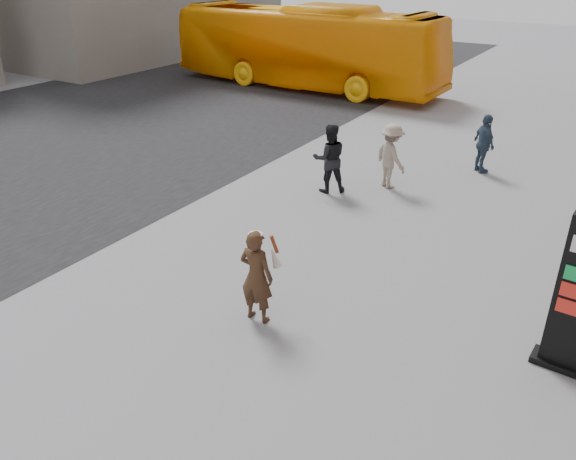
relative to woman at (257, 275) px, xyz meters
The scene contains 7 objects.
ground 1.16m from the woman, 28.43° to the left, with size 100.00×100.00×0.00m, color #9E9EA3.
road 13.48m from the woman, 156.51° to the left, with size 16.00×60.00×0.01m, color black.
woman is the anchor object (origin of this frame).
bus 18.98m from the woman, 117.96° to the left, with size 3.10×13.24×3.69m, color #FFA70A.
pedestrian_a 6.09m from the woman, 106.59° to the left, with size 0.89×0.70×1.84m, color black.
pedestrian_b 7.00m from the woman, 93.97° to the left, with size 1.14×0.65×1.76m, color gray.
pedestrian_c 9.59m from the woman, 81.99° to the left, with size 1.00×0.42×1.71m, color #32465B.
Camera 1 is at (4.13, -7.02, 5.81)m, focal length 35.00 mm.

